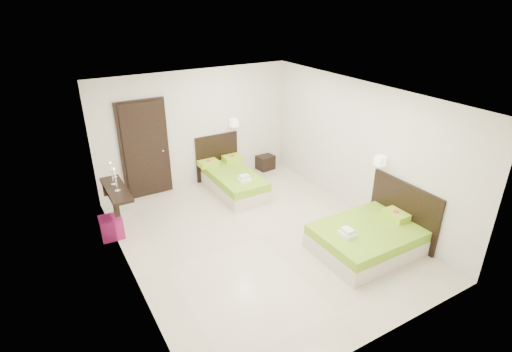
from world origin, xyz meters
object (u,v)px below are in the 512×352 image
bed_single (232,179)px  bed_double (370,237)px  nightstand (265,162)px  ottoman (112,227)px

bed_single → bed_double: size_ratio=1.01×
nightstand → ottoman: size_ratio=1.03×
bed_double → ottoman: bed_double is taller
bed_single → nightstand: 1.43m
bed_double → ottoman: 4.59m
bed_single → ottoman: 2.80m
bed_single → nightstand: size_ratio=4.36×
bed_single → nightstand: bed_single is taller
ottoman → bed_single: bearing=11.5°
bed_single → ottoman: bed_single is taller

